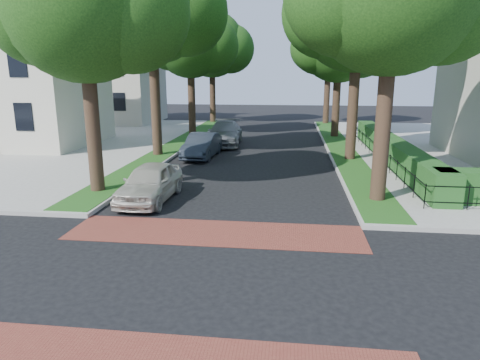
# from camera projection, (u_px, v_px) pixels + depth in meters

# --- Properties ---
(ground) EXTENTS (120.00, 120.00, 0.00)m
(ground) POSITION_uv_depth(u_px,v_px,m) (192.00, 282.00, 9.99)
(ground) COLOR black
(ground) RESTS_ON ground
(crosswalk_far) EXTENTS (9.00, 2.20, 0.01)m
(crosswalk_far) POSITION_uv_depth(u_px,v_px,m) (215.00, 233.00, 13.07)
(crosswalk_far) COLOR maroon
(crosswalk_far) RESTS_ON ground
(grass_strip_ne) EXTENTS (1.60, 29.80, 0.02)m
(grass_strip_ne) POSITION_uv_depth(u_px,v_px,m) (340.00, 147.00, 27.74)
(grass_strip_ne) COLOR #224A15
(grass_strip_ne) RESTS_ON sidewalk_ne
(grass_strip_nw) EXTENTS (1.60, 29.80, 0.02)m
(grass_strip_nw) POSITION_uv_depth(u_px,v_px,m) (178.00, 143.00, 28.98)
(grass_strip_nw) COLOR #224A15
(grass_strip_nw) RESTS_ON sidewalk_nw
(tree_right_mid) EXTENTS (8.25, 7.09, 11.22)m
(tree_right_mid) POSITION_uv_depth(u_px,v_px,m) (361.00, 9.00, 22.12)
(tree_right_mid) COLOR black
(tree_right_mid) RESTS_ON sidewalk_ne
(tree_right_far) EXTENTS (7.25, 6.23, 9.74)m
(tree_right_far) POSITION_uv_depth(u_px,v_px,m) (340.00, 43.00, 31.03)
(tree_right_far) COLOR black
(tree_right_far) RESTS_ON sidewalk_ne
(tree_right_back) EXTENTS (7.50, 6.45, 10.20)m
(tree_right_back) POSITION_uv_depth(u_px,v_px,m) (330.00, 46.00, 39.62)
(tree_right_back) COLOR black
(tree_right_back) RESTS_ON sidewalk_ne
(tree_left_near) EXTENTS (7.50, 6.45, 10.20)m
(tree_left_near) POSITION_uv_depth(u_px,v_px,m) (88.00, 3.00, 15.83)
(tree_left_near) COLOR black
(tree_left_near) RESTS_ON sidewalk_nw
(tree_left_mid) EXTENTS (8.00, 6.88, 11.48)m
(tree_left_mid) POSITION_uv_depth(u_px,v_px,m) (154.00, 6.00, 23.29)
(tree_left_mid) COLOR black
(tree_left_mid) RESTS_ON sidewalk_nw
(tree_left_far) EXTENTS (7.00, 6.02, 9.86)m
(tree_left_far) POSITION_uv_depth(u_px,v_px,m) (192.00, 42.00, 32.24)
(tree_left_far) COLOR black
(tree_left_far) RESTS_ON sidewalk_nw
(tree_left_back) EXTENTS (7.75, 6.66, 10.44)m
(tree_left_back) POSITION_uv_depth(u_px,v_px,m) (213.00, 45.00, 40.86)
(tree_left_back) COLOR black
(tree_left_back) RESTS_ON sidewalk_nw
(hedge_main_road) EXTENTS (1.00, 18.00, 1.20)m
(hedge_main_road) POSITION_uv_depth(u_px,v_px,m) (391.00, 149.00, 23.38)
(hedge_main_road) COLOR #19491A
(hedge_main_road) RESTS_ON sidewalk_ne
(fence_main_road) EXTENTS (0.06, 18.00, 0.90)m
(fence_main_road) POSITION_uv_depth(u_px,v_px,m) (376.00, 151.00, 23.51)
(fence_main_road) COLOR black
(fence_main_road) RESTS_ON sidewalk_ne
(house_left_near) EXTENTS (10.00, 9.00, 10.14)m
(house_left_near) POSITION_uv_depth(u_px,v_px,m) (20.00, 69.00, 27.90)
(house_left_near) COLOR beige
(house_left_near) RESTS_ON sidewalk_nw
(house_left_far) EXTENTS (10.00, 9.00, 10.14)m
(house_left_far) POSITION_uv_depth(u_px,v_px,m) (109.00, 71.00, 41.40)
(house_left_far) COLOR #B5B2A2
(house_left_far) RESTS_ON sidewalk_nw
(parked_car_front) EXTENTS (1.78, 4.23, 1.43)m
(parked_car_front) POSITION_uv_depth(u_px,v_px,m) (150.00, 182.00, 16.27)
(parked_car_front) COLOR #B9B5A6
(parked_car_front) RESTS_ON ground
(parked_car_middle) EXTENTS (1.71, 4.35, 1.41)m
(parked_car_middle) POSITION_uv_depth(u_px,v_px,m) (202.00, 146.00, 24.73)
(parked_car_middle) COLOR #1F262F
(parked_car_middle) RESTS_ON ground
(parked_car_rear) EXTENTS (2.54, 5.55, 1.57)m
(parked_car_rear) POSITION_uv_depth(u_px,v_px,m) (225.00, 133.00, 29.31)
(parked_car_rear) COLOR slate
(parked_car_rear) RESTS_ON ground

